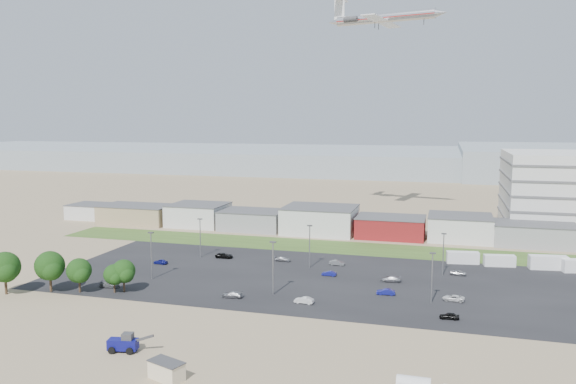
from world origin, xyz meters
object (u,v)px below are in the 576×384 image
(parked_car_9, at_px, (224,256))
(parked_car_13, at_px, (304,300))
(parked_car_1, at_px, (386,292))
(parked_car_5, at_px, (161,262))
(parked_car_6, at_px, (283,259))
(parked_car_7, at_px, (329,273))
(portable_shed, at_px, (166,370))
(box_trailer_a, at_px, (463,258))
(telehandler, at_px, (123,342))
(parked_car_2, at_px, (449,316))
(tree_far_left, at_px, (5,270))
(parked_car_11, at_px, (337,263))
(parked_car_8, at_px, (458,273))
(parked_car_12, at_px, (391,279))
(parked_car_0, at_px, (453,298))
(parked_car_3, at_px, (232,295))
(airliner, at_px, (385,18))
(parked_car_10, at_px, (110,285))

(parked_car_9, distance_m, parked_car_13, 40.81)
(parked_car_1, bearing_deg, parked_car_5, -104.82)
(parked_car_6, height_order, parked_car_7, parked_car_6)
(parked_car_1, relative_size, parked_car_6, 0.93)
(portable_shed, bearing_deg, parked_car_1, 81.23)
(box_trailer_a, height_order, parked_car_9, box_trailer_a)
(parked_car_6, bearing_deg, telehandler, 173.24)
(parked_car_2, height_order, parked_car_6, parked_car_2)
(telehandler, bearing_deg, tree_far_left, 143.49)
(portable_shed, bearing_deg, telehandler, 168.61)
(portable_shed, bearing_deg, parked_car_11, 100.31)
(tree_far_left, bearing_deg, parked_car_7, 27.36)
(parked_car_1, relative_size, parked_car_11, 1.00)
(parked_car_1, bearing_deg, parked_car_13, -61.41)
(tree_far_left, bearing_deg, parked_car_9, 52.36)
(telehandler, relative_size, box_trailer_a, 0.93)
(parked_car_6, bearing_deg, parked_car_11, -89.60)
(telehandler, height_order, parked_car_1, telehandler)
(box_trailer_a, bearing_deg, parked_car_6, -174.79)
(portable_shed, relative_size, parked_car_5, 1.44)
(parked_car_7, distance_m, parked_car_8, 29.33)
(parked_car_1, xyz_separation_m, parked_car_12, (0.02, 9.56, 0.02))
(parked_car_2, xyz_separation_m, parked_car_9, (-55.29, 30.65, 0.04))
(parked_car_0, bearing_deg, parked_car_12, -120.45)
(parked_car_13, bearing_deg, tree_far_left, -75.72)
(parked_car_12, bearing_deg, parked_car_8, 118.34)
(portable_shed, distance_m, parked_car_3, 35.79)
(parked_car_7, bearing_deg, parked_car_2, 52.73)
(portable_shed, height_order, telehandler, telehandler)
(airliner, distance_m, parked_car_9, 103.37)
(parked_car_6, relative_size, parked_car_10, 0.94)
(tree_far_left, relative_size, parked_car_6, 2.47)
(telehandler, height_order, parked_car_6, telehandler)
(portable_shed, bearing_deg, parked_car_6, 112.18)
(box_trailer_a, relative_size, parked_car_2, 2.23)
(telehandler, distance_m, parked_car_3, 29.71)
(parked_car_12, distance_m, parked_car_13, 24.13)
(parked_car_13, bearing_deg, box_trailer_a, 147.21)
(parked_car_5, bearing_deg, parked_car_11, 108.84)
(tree_far_left, height_order, parked_car_10, tree_far_left)
(parked_car_8, bearing_deg, parked_car_11, 91.50)
(parked_car_10, relative_size, parked_car_13, 1.13)
(portable_shed, distance_m, parked_car_6, 66.13)
(airliner, relative_size, parked_car_6, 10.65)
(parked_car_12, bearing_deg, telehandler, -41.13)
(parked_car_13, bearing_deg, telehandler, -31.26)
(parked_car_0, relative_size, parked_car_2, 1.22)
(airliner, bearing_deg, box_trailer_a, -53.14)
(airliner, height_order, parked_car_8, airliner)
(portable_shed, relative_size, parked_car_7, 1.54)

